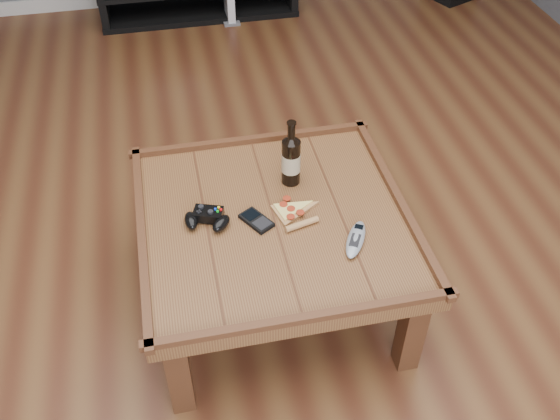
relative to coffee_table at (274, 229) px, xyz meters
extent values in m
plane|color=#4C2515|center=(0.00, 0.00, -0.39)|extent=(6.00, 6.00, 0.00)
cube|color=#552F18|center=(0.00, 0.00, 0.03)|extent=(1.00, 1.00, 0.06)
cube|color=#472513|center=(-0.42, -0.42, -0.20)|extent=(0.08, 0.08, 0.39)
cube|color=#472513|center=(0.42, -0.42, -0.20)|extent=(0.08, 0.08, 0.39)
cube|color=#472513|center=(-0.42, 0.42, -0.20)|extent=(0.08, 0.08, 0.39)
cube|color=#472513|center=(0.42, 0.42, -0.20)|extent=(0.08, 0.08, 0.39)
cube|color=#472513|center=(0.00, 0.48, 0.07)|extent=(1.03, 0.03, 0.03)
cube|color=#472513|center=(0.00, -0.48, 0.07)|extent=(1.03, 0.03, 0.03)
cube|color=#472513|center=(0.48, 0.00, 0.07)|extent=(0.03, 1.03, 0.03)
cube|color=#472513|center=(-0.48, 0.00, 0.07)|extent=(0.03, 1.03, 0.03)
cube|color=black|center=(0.00, 2.75, -0.37)|extent=(1.40, 0.45, 0.04)
cylinder|color=black|center=(0.11, 0.19, 0.16)|extent=(0.07, 0.07, 0.19)
cone|color=black|center=(0.11, 0.19, 0.27)|extent=(0.07, 0.07, 0.03)
cylinder|color=black|center=(0.11, 0.19, 0.30)|extent=(0.03, 0.03, 0.07)
cylinder|color=black|center=(0.11, 0.19, 0.34)|extent=(0.04, 0.04, 0.01)
cylinder|color=#C6BA8F|center=(0.11, 0.19, 0.16)|extent=(0.07, 0.07, 0.08)
cube|color=black|center=(-0.24, 0.04, 0.08)|extent=(0.12, 0.10, 0.04)
ellipsoid|color=black|center=(-0.30, 0.03, 0.08)|extent=(0.05, 0.09, 0.04)
ellipsoid|color=black|center=(-0.20, -0.01, 0.08)|extent=(0.10, 0.10, 0.04)
cylinder|color=black|center=(-0.26, 0.06, 0.11)|extent=(0.02, 0.02, 0.01)
cylinder|color=black|center=(-0.23, 0.03, 0.11)|extent=(0.02, 0.02, 0.01)
cylinder|color=yellow|center=(-0.20, 0.05, 0.10)|extent=(0.01, 0.01, 0.01)
cylinder|color=red|center=(-0.19, 0.04, 0.10)|extent=(0.01, 0.01, 0.01)
cylinder|color=#0C33CC|center=(-0.21, 0.04, 0.10)|extent=(0.01, 0.01, 0.01)
cylinder|color=#0C9919|center=(-0.20, 0.03, 0.10)|extent=(0.01, 0.01, 0.01)
cylinder|color=tan|center=(0.09, -0.07, 0.07)|extent=(0.13, 0.06, 0.02)
cylinder|color=#AF3316|center=(0.06, -0.02, 0.08)|extent=(0.03, 0.03, 0.00)
cylinder|color=#AF3316|center=(0.10, -0.01, 0.08)|extent=(0.03, 0.03, 0.00)
cylinder|color=#AF3316|center=(0.07, 0.02, 0.08)|extent=(0.03, 0.03, 0.00)
cylinder|color=#AF3316|center=(0.05, 0.05, 0.08)|extent=(0.03, 0.03, 0.00)
cylinder|color=#AF3316|center=(0.07, 0.08, 0.08)|extent=(0.03, 0.03, 0.00)
cube|color=black|center=(-0.07, -0.01, 0.07)|extent=(0.13, 0.15, 0.02)
cube|color=black|center=(-0.08, 0.02, 0.08)|extent=(0.07, 0.07, 0.00)
cube|color=black|center=(-0.05, -0.04, 0.08)|extent=(0.08, 0.07, 0.00)
ellipsoid|color=gray|center=(0.26, -0.18, 0.07)|extent=(0.15, 0.20, 0.03)
cube|color=black|center=(0.29, -0.14, 0.08)|extent=(0.04, 0.04, 0.00)
cube|color=black|center=(0.25, -0.20, 0.08)|extent=(0.06, 0.07, 0.00)
cube|color=slate|center=(0.20, 2.58, -0.38)|extent=(0.12, 0.21, 0.02)
cube|color=white|center=(0.20, 2.58, -0.25)|extent=(0.06, 0.18, 0.24)
camera|label=1|loc=(-0.33, -1.65, 1.65)|focal=40.00mm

